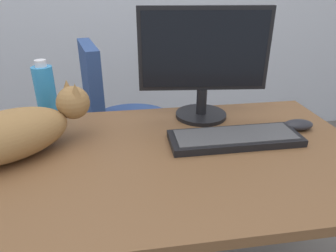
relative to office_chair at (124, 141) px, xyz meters
name	(u,v)px	position (x,y,z in m)	size (l,w,h in m)	color
desk	(155,181)	(0.10, -0.67, 0.20)	(1.37, 0.75, 0.71)	brown
office_chair	(124,141)	(0.00, 0.00, 0.00)	(0.49, 0.48, 0.94)	black
monitor	(204,60)	(0.31, -0.40, 0.53)	(0.48, 0.20, 0.41)	black
keyboard	(235,138)	(0.37, -0.62, 0.31)	(0.44, 0.15, 0.03)	black
cat	(16,131)	(-0.31, -0.61, 0.38)	(0.53, 0.37, 0.20)	olive
computer_mouse	(298,125)	(0.63, -0.57, 0.32)	(0.11, 0.06, 0.04)	#232328
water_bottle	(46,94)	(-0.27, -0.36, 0.41)	(0.07, 0.07, 0.24)	#2D8CD1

